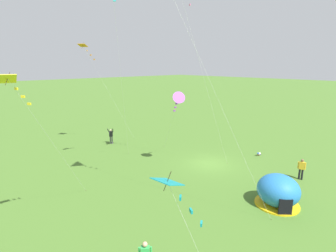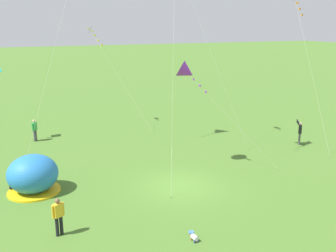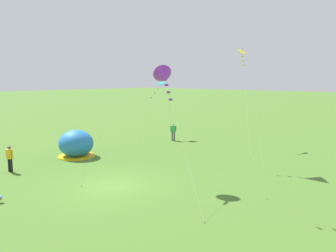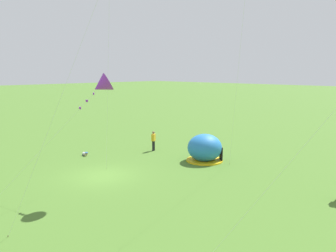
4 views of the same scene
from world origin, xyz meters
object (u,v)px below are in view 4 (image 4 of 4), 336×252
object	(u,v)px
toddler_crawling	(85,154)
kite_purple	(102,86)
popup_tent	(205,148)
person_center_field	(153,140)

from	to	relation	value
toddler_crawling	kite_purple	world-z (taller)	kite_purple
popup_tent	person_center_field	size ratio (longest dim) A/B	1.63
toddler_crawling	kite_purple	bearing A→B (deg)	65.05
popup_tent	kite_purple	world-z (taller)	kite_purple
person_center_field	popup_tent	bearing A→B (deg)	95.26
toddler_crawling	person_center_field	bearing A→B (deg)	151.17
toddler_crawling	person_center_field	size ratio (longest dim) A/B	0.32
toddler_crawling	kite_purple	size ratio (longest dim) A/B	0.08
kite_purple	popup_tent	bearing A→B (deg)	179.85
popup_tent	person_center_field	bearing A→B (deg)	-84.74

